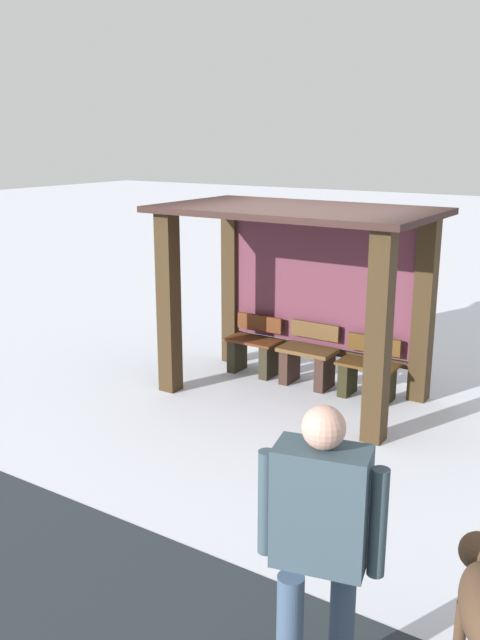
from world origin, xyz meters
TOP-DOWN VIEW (x-y plane):
  - ground_plane at (0.00, 0.00)m, footprint 60.00×60.00m
  - bus_shelter at (0.00, 0.19)m, footprint 3.06×1.79m
  - bench_left_inside at (-0.78, 0.38)m, footprint 0.68×0.36m
  - bench_center_inside at (0.00, 0.38)m, footprint 0.68×0.40m
  - bench_right_inside at (0.78, 0.38)m, footprint 0.68×0.37m
  - person_walking at (2.28, -3.87)m, footprint 0.67×0.54m

SIDE VIEW (x-z plane):
  - ground_plane at x=0.00m, z-range 0.00..0.00m
  - bench_right_inside at x=0.78m, z-range -0.07..0.65m
  - bench_left_inside at x=-0.78m, z-range -0.07..0.67m
  - bench_center_inside at x=0.00m, z-range -0.06..0.69m
  - person_walking at x=2.28m, z-range 0.15..1.84m
  - bus_shelter at x=0.00m, z-range 0.40..2.60m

